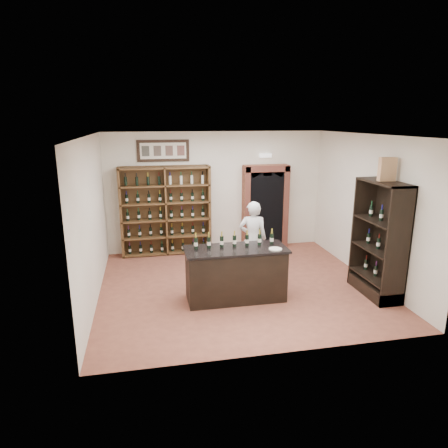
{
  "coord_description": "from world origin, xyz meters",
  "views": [
    {
      "loc": [
        -1.78,
        -7.36,
        3.29
      ],
      "look_at": [
        -0.24,
        0.3,
        1.23
      ],
      "focal_mm": 32.0,
      "sensor_mm": 36.0,
      "label": 1
    }
  ],
  "objects_px": {
    "side_cabinet": "(379,257)",
    "wine_crate": "(387,169)",
    "tasting_counter": "(236,274)",
    "counter_bottle_0": "(196,243)",
    "wine_shelf": "(166,211)",
    "shopkeeper": "(253,239)"
  },
  "relations": [
    {
      "from": "shopkeeper",
      "to": "wine_crate",
      "type": "xyz_separation_m",
      "value": [
        2.1,
        -1.39,
        1.6
      ]
    },
    {
      "from": "wine_shelf",
      "to": "wine_crate",
      "type": "relative_size",
      "value": 5.16
    },
    {
      "from": "shopkeeper",
      "to": "wine_crate",
      "type": "bearing_deg",
      "value": 160.22
    },
    {
      "from": "tasting_counter",
      "to": "side_cabinet",
      "type": "relative_size",
      "value": 0.85
    },
    {
      "from": "side_cabinet",
      "to": "shopkeeper",
      "type": "relative_size",
      "value": 1.35
    },
    {
      "from": "side_cabinet",
      "to": "counter_bottle_0",
      "type": "bearing_deg",
      "value": 173.07
    },
    {
      "from": "tasting_counter",
      "to": "side_cabinet",
      "type": "height_order",
      "value": "side_cabinet"
    },
    {
      "from": "tasting_counter",
      "to": "side_cabinet",
      "type": "distance_m",
      "value": 2.75
    },
    {
      "from": "counter_bottle_0",
      "to": "side_cabinet",
      "type": "bearing_deg",
      "value": -6.93
    },
    {
      "from": "wine_shelf",
      "to": "shopkeeper",
      "type": "bearing_deg",
      "value": -46.67
    },
    {
      "from": "tasting_counter",
      "to": "side_cabinet",
      "type": "xyz_separation_m",
      "value": [
        2.72,
        -0.3,
        0.26
      ]
    },
    {
      "from": "wine_shelf",
      "to": "tasting_counter",
      "type": "distance_m",
      "value": 3.19
    },
    {
      "from": "side_cabinet",
      "to": "wine_crate",
      "type": "distance_m",
      "value": 1.66
    },
    {
      "from": "counter_bottle_0",
      "to": "wine_crate",
      "type": "xyz_separation_m",
      "value": [
        3.44,
        -0.4,
        1.31
      ]
    },
    {
      "from": "side_cabinet",
      "to": "shopkeeper",
      "type": "distance_m",
      "value": 2.53
    },
    {
      "from": "shopkeeper",
      "to": "side_cabinet",
      "type": "bearing_deg",
      "value": 159.9
    },
    {
      "from": "wine_shelf",
      "to": "wine_crate",
      "type": "distance_m",
      "value": 5.16
    },
    {
      "from": "tasting_counter",
      "to": "wine_crate",
      "type": "height_order",
      "value": "wine_crate"
    },
    {
      "from": "counter_bottle_0",
      "to": "side_cabinet",
      "type": "distance_m",
      "value": 3.49
    },
    {
      "from": "wine_shelf",
      "to": "tasting_counter",
      "type": "height_order",
      "value": "wine_shelf"
    },
    {
      "from": "tasting_counter",
      "to": "wine_shelf",
      "type": "bearing_deg",
      "value": 110.56
    },
    {
      "from": "tasting_counter",
      "to": "counter_bottle_0",
      "type": "relative_size",
      "value": 6.27
    }
  ]
}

